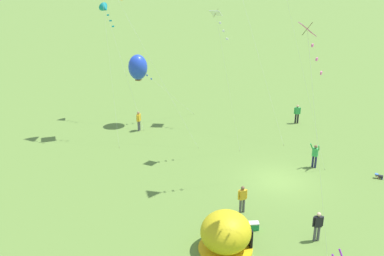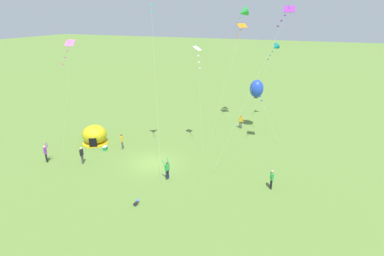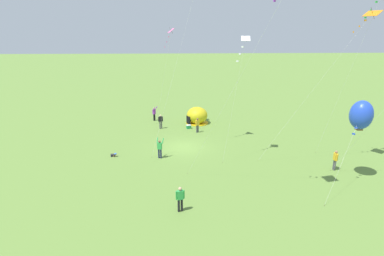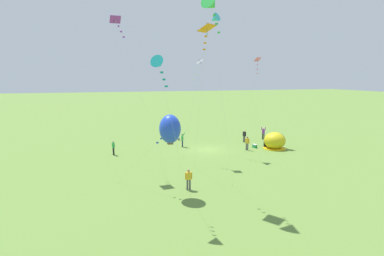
# 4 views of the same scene
# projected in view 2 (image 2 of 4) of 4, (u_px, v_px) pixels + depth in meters

# --- Properties ---
(ground_plane) EXTENTS (300.00, 300.00, 0.00)m
(ground_plane) POSITION_uv_depth(u_px,v_px,m) (153.00, 163.00, 29.21)
(ground_plane) COLOR olive
(popup_tent) EXTENTS (2.81, 2.81, 2.10)m
(popup_tent) POSITION_uv_depth(u_px,v_px,m) (95.00, 135.00, 33.30)
(popup_tent) COLOR gold
(popup_tent) RESTS_ON ground
(cooler_box) EXTENTS (0.52, 0.62, 0.44)m
(cooler_box) POSITION_uv_depth(u_px,v_px,m) (105.00, 148.00, 31.85)
(cooler_box) COLOR #1E8C4C
(cooler_box) RESTS_ON ground
(toddler_crawling) EXTENTS (0.29, 0.55, 0.32)m
(toddler_crawling) POSITION_uv_depth(u_px,v_px,m) (136.00, 203.00, 22.75)
(toddler_crawling) COLOR black
(toddler_crawling) RESTS_ON ground
(person_center_field) EXTENTS (0.37, 0.55, 1.72)m
(person_center_field) POSITION_uv_depth(u_px,v_px,m) (82.00, 154.00, 28.73)
(person_center_field) COLOR #4C4C51
(person_center_field) RESTS_ON ground
(person_with_toddler) EXTENTS (0.41, 0.51, 1.72)m
(person_with_toddler) POSITION_uv_depth(u_px,v_px,m) (122.00, 141.00, 31.87)
(person_with_toddler) COLOR #4C4C51
(person_with_toddler) RESTS_ON ground
(person_far_back) EXTENTS (0.33, 0.57, 1.72)m
(person_far_back) POSITION_uv_depth(u_px,v_px,m) (272.00, 178.00, 24.57)
(person_far_back) COLOR black
(person_far_back) RESTS_ON ground
(person_strolling) EXTENTS (0.59, 0.27, 1.72)m
(person_strolling) POSITION_uv_depth(u_px,v_px,m) (241.00, 121.00, 37.61)
(person_strolling) COLOR #4C4C51
(person_strolling) RESTS_ON ground
(person_flying_kite) EXTENTS (0.72, 0.67, 1.89)m
(person_flying_kite) POSITION_uv_depth(u_px,v_px,m) (46.00, 153.00, 29.05)
(person_flying_kite) COLOR black
(person_flying_kite) RESTS_ON ground
(person_arms_raised) EXTENTS (0.60, 0.71, 1.89)m
(person_arms_raised) POSITION_uv_depth(u_px,v_px,m) (167.00, 169.00, 26.00)
(person_arms_raised) COLOR #1E2347
(person_arms_raised) RESTS_ON ground
(kite_pink) EXTENTS (1.68, 2.50, 11.50)m
(kite_pink) POSITION_uv_depth(u_px,v_px,m) (69.00, 48.00, 26.67)
(kite_pink) COLOR silver
(kite_pink) RESTS_ON ground
(kite_blue) EXTENTS (4.56, 4.72, 6.23)m
(kite_blue) POSITION_uv_depth(u_px,v_px,m) (257.00, 89.00, 36.03)
(kite_blue) COLOR silver
(kite_blue) RESTS_ON ground
(kite_green) EXTENTS (3.64, 2.89, 14.41)m
(kite_green) POSITION_uv_depth(u_px,v_px,m) (243.00, 13.00, 35.31)
(kite_green) COLOR silver
(kite_green) RESTS_ON ground
(kite_orange) EXTENTS (2.06, 8.15, 12.71)m
(kite_orange) POSITION_uv_depth(u_px,v_px,m) (241.00, 28.00, 35.20)
(kite_orange) COLOR silver
(kite_orange) RESTS_ON ground
(kite_purple) EXTENTS (5.33, 6.11, 14.36)m
(kite_purple) POSITION_uv_depth(u_px,v_px,m) (286.00, 14.00, 25.62)
(kite_purple) COLOR silver
(kite_purple) RESTS_ON ground
(kite_teal) EXTENTS (3.43, 4.84, 10.27)m
(kite_teal) POSITION_uv_depth(u_px,v_px,m) (275.00, 47.00, 36.84)
(kite_teal) COLOR silver
(kite_teal) RESTS_ON ground
(kite_white) EXTENTS (1.72, 2.23, 10.75)m
(kite_white) POSITION_uv_depth(u_px,v_px,m) (198.00, 54.00, 28.99)
(kite_white) COLOR silver
(kite_white) RESTS_ON ground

